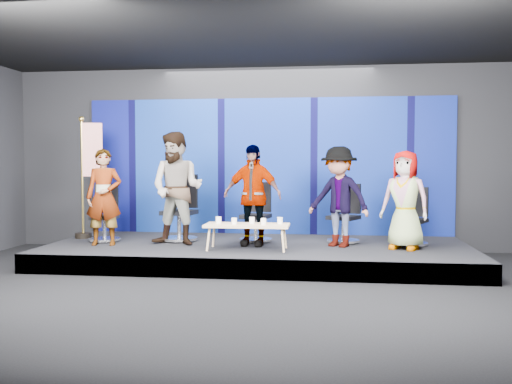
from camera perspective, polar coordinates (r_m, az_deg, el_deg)
ground at (r=7.25m, az=-2.24°, el=-10.39°), size 10.00×10.00×0.00m
room_walls at (r=7.09m, az=-2.28°, el=9.08°), size 10.02×8.02×3.51m
riser at (r=9.65m, az=0.21°, el=-6.12°), size 7.00×3.00×0.30m
backdrop at (r=10.97m, az=1.14°, el=2.59°), size 7.00×0.08×2.60m
chair_a at (r=10.31m, az=-14.87°, el=-2.97°), size 0.65×0.65×0.99m
panelist_a at (r=9.77m, az=-14.97°, el=-0.49°), size 0.64×0.48×1.60m
chair_b at (r=10.10m, az=-7.55°, el=-2.69°), size 0.75×0.75×1.16m
panelist_b at (r=9.55m, az=-7.90°, el=0.35°), size 1.01×0.84×1.88m
chair_c at (r=9.93m, az=0.06°, el=-3.01°), size 0.66×0.66×1.03m
panelist_c at (r=9.39m, az=-0.38°, el=-0.33°), size 1.03×0.55×1.67m
chair_d at (r=9.90m, az=8.86°, el=-3.11°), size 0.77×0.77×1.01m
panelist_d at (r=9.37m, az=8.29°, el=-0.47°), size 1.22×1.03×1.63m
chair_e at (r=9.82m, az=15.40°, el=-3.31°), size 0.73×0.73×0.96m
panelist_e at (r=9.30m, az=14.68°, el=-0.78°), size 0.91×0.79×1.56m
coffee_table at (r=8.98m, az=-0.89°, el=-3.43°), size 1.32×0.57×0.41m
mug_a at (r=9.09m, az=-3.77°, el=-2.81°), size 0.09×0.09×0.11m
mug_b at (r=8.93m, az=-2.20°, el=-2.93°), size 0.09×0.09×0.10m
mug_c at (r=9.05m, az=-0.40°, el=-2.84°), size 0.09×0.09×0.10m
mug_d at (r=8.90m, az=0.75°, el=-2.95°), size 0.08×0.08×0.10m
mug_e at (r=9.00m, az=2.41°, el=-2.87°), size 0.09×0.09×0.10m
flag_stand at (r=10.75m, az=-16.39°, el=1.75°), size 0.50×0.29×2.21m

